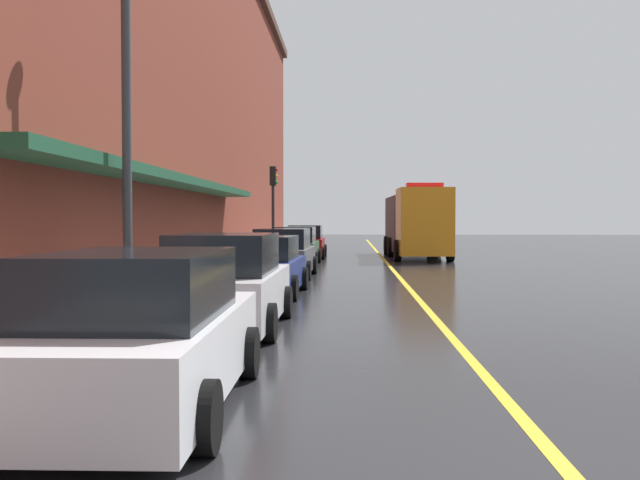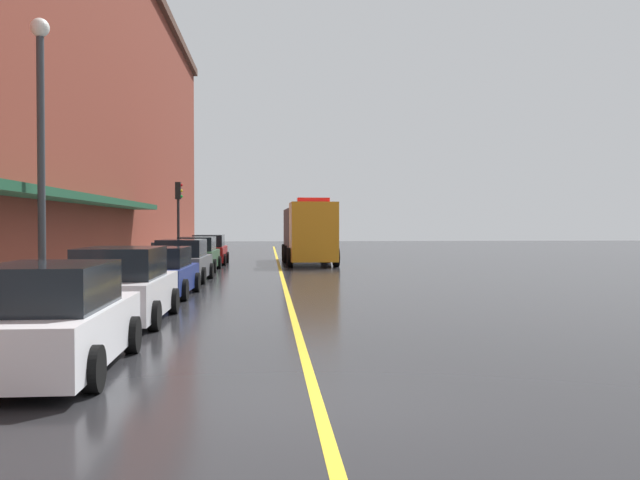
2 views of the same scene
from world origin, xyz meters
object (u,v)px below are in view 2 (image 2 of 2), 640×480
(parking_meter_0, at_px, (153,253))
(traffic_light_near, at_px, (178,207))
(parked_car_3, at_px, (183,262))
(utility_truck, at_px, (308,233))
(parked_car_0, at_px, (52,321))
(parked_car_2, at_px, (160,273))
(street_lamp_left, at_px, (41,133))
(parking_meter_1, at_px, (172,248))
(parking_meter_2, at_px, (43,280))
(parked_car_4, at_px, (198,255))
(parked_car_1, at_px, (123,287))
(parked_car_5, at_px, (209,250))

(parking_meter_0, relative_size, traffic_light_near, 0.31)
(parked_car_3, xyz_separation_m, utility_truck, (5.65, 12.15, 0.95))
(parked_car_0, xyz_separation_m, parked_car_2, (-0.07, 10.89, -0.05))
(parked_car_3, relative_size, street_lamp_left, 0.62)
(parking_meter_1, height_order, parking_meter_2, same)
(parked_car_2, height_order, parked_car_4, parked_car_4)
(utility_truck, bearing_deg, parked_car_1, -14.69)
(parked_car_3, xyz_separation_m, parking_meter_0, (-1.41, 1.72, 0.29))
(parked_car_5, distance_m, street_lamp_left, 22.21)
(parked_car_0, distance_m, parked_car_1, 5.30)
(parking_meter_0, bearing_deg, parked_car_2, -79.02)
(parked_car_5, xyz_separation_m, parking_meter_0, (-1.49, -9.68, 0.29))
(parked_car_4, height_order, parked_car_5, parked_car_5)
(parked_car_3, xyz_separation_m, parking_meter_2, (-1.41, -12.27, 0.29))
(parking_meter_1, bearing_deg, parked_car_4, -44.37)
(utility_truck, bearing_deg, parked_car_2, -18.79)
(parked_car_0, relative_size, parked_car_3, 1.06)
(parking_meter_2, xyz_separation_m, street_lamp_left, (-0.60, 1.86, 3.34))
(parked_car_2, relative_size, parked_car_4, 0.92)
(parking_meter_2, bearing_deg, parked_car_0, -70.55)
(parked_car_3, distance_m, traffic_light_near, 9.81)
(parked_car_5, distance_m, parking_meter_1, 4.28)
(traffic_light_near, bearing_deg, parked_car_1, -86.19)
(parked_car_0, bearing_deg, parked_car_5, -0.71)
(parked_car_2, xyz_separation_m, parked_car_3, (-0.00, 5.58, 0.05))
(parked_car_4, bearing_deg, parked_car_3, -179.33)
(parking_meter_1, bearing_deg, parked_car_3, -79.17)
(parked_car_3, height_order, parked_car_5, same)
(parked_car_0, bearing_deg, utility_truck, -11.73)
(parking_meter_2, bearing_deg, parked_car_5, 86.40)
(parked_car_4, distance_m, parked_car_5, 5.37)
(parked_car_3, height_order, street_lamp_left, street_lamp_left)
(parked_car_5, relative_size, parking_meter_0, 3.24)
(street_lamp_left, bearing_deg, parked_car_4, 83.08)
(traffic_light_near, bearing_deg, parking_meter_2, -90.16)
(parked_car_2, bearing_deg, parked_car_0, -177.70)
(parked_car_1, relative_size, parking_meter_2, 3.35)
(parking_meter_2, bearing_deg, parking_meter_1, 90.00)
(parked_car_1, bearing_deg, parked_car_4, 0.69)
(parking_meter_2, height_order, street_lamp_left, street_lamp_left)
(utility_truck, height_order, parking_meter_0, utility_truck)
(parked_car_1, xyz_separation_m, parked_car_5, (0.06, 22.57, -0.03))
(parked_car_2, xyz_separation_m, utility_truck, (5.65, 17.73, 1.00))
(parked_car_2, height_order, traffic_light_near, traffic_light_near)
(parked_car_1, xyz_separation_m, parked_car_4, (-0.04, 17.20, -0.04))
(parked_car_2, bearing_deg, parking_meter_0, 12.94)
(parking_meter_0, height_order, traffic_light_near, traffic_light_near)
(utility_truck, bearing_deg, parking_meter_2, -17.25)
(parking_meter_2, bearing_deg, street_lamp_left, 107.87)
(parked_car_3, distance_m, parking_meter_0, 2.24)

